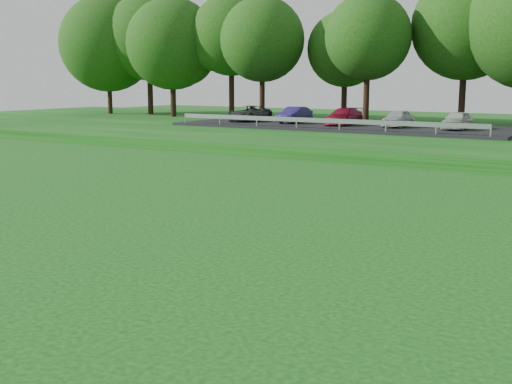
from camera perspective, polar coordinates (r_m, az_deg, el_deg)
The scene contains 1 object.
parking_lot at distance 46.53m, azimuth 7.23°, elevation 6.26°, with size 24.00×9.00×1.38m.
Camera 1 is at (-5.22, -9.47, 4.02)m, focal length 45.00 mm.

